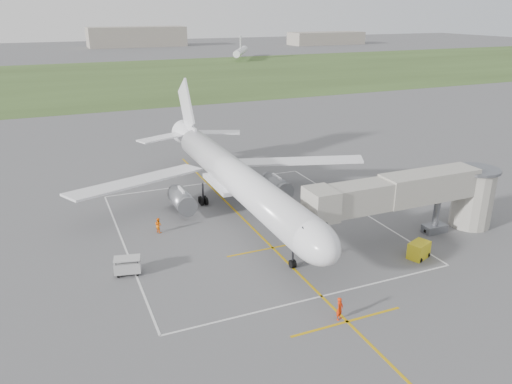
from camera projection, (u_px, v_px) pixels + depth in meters
name	position (u px, v px, depth m)	size (l,w,h in m)	color
ground	(238.00, 213.00, 60.01)	(700.00, 700.00, 0.00)	#4F4F51
grass_strip	(102.00, 79.00, 172.15)	(700.00, 120.00, 0.02)	#364E22
apron_markings	(257.00, 232.00, 54.99)	(28.20, 60.00, 0.01)	#BE920B
airliner	(235.00, 177.00, 59.13)	(38.93, 46.75, 13.52)	white
jet_bridge	(422.00, 195.00, 52.50)	(23.40, 5.00, 7.20)	gray
gpu_unit	(419.00, 250.00, 49.11)	(2.56, 2.17, 1.65)	gold
baggage_cart	(128.00, 266.00, 46.06)	(2.64, 1.91, 1.66)	#B0B0B0
ramp_worker_nose	(340.00, 309.00, 39.31)	(0.70, 0.46, 1.93)	red
ramp_worker_wing	(158.00, 225.00, 54.69)	(0.82, 0.64, 1.69)	orange
distant_hangars	(42.00, 42.00, 281.04)	(345.00, 49.00, 12.00)	gray
distant_aircraft	(53.00, 59.00, 202.83)	(191.47, 39.47, 8.85)	white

